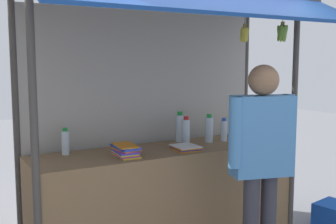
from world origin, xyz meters
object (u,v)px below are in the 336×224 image
Objects in this scene: magazine_stack_far_left at (186,148)px; water_bottle_center at (180,128)px; banana_bunch_inner_right at (245,34)px; plastic_crate at (336,216)px; water_bottle_mid_right at (224,130)px; banana_bunch_rightmost at (282,33)px; magazine_stack_front_left at (125,150)px; water_bottle_back_left at (209,129)px; water_bottle_far_right at (65,142)px; water_bottle_right at (186,131)px; vendor_person at (262,149)px.

water_bottle_center is at bearing 67.21° from magazine_stack_far_left.
banana_bunch_inner_right is 0.80× the size of plastic_crate.
water_bottle_mid_right is at bearing -24.68° from water_bottle_center.
banana_bunch_rightmost is at bearing -43.02° from water_bottle_center.
water_bottle_back_left is at bearing 9.43° from magazine_stack_front_left.
water_bottle_center is 1.17m from banana_bunch_inner_right.
water_bottle_far_right is at bearing 174.21° from water_bottle_mid_right.
plastic_crate is (1.05, -0.60, -0.92)m from water_bottle_mid_right.
water_bottle_right is 0.76× the size of plastic_crate.
water_bottle_mid_right is 0.77× the size of water_bottle_center.
water_bottle_right is at bearing 173.19° from water_bottle_mid_right.
water_bottle_far_right is (-1.62, 0.16, -0.00)m from water_bottle_mid_right.
magazine_stack_far_left reaches higher than plastic_crate.
water_bottle_back_left is at bearing 133.27° from banana_bunch_rightmost.
magazine_stack_far_left is (-0.14, -0.23, -0.11)m from water_bottle_right.
water_bottle_mid_right is 1.63m from water_bottle_far_right.
water_bottle_mid_right is 0.86× the size of water_bottle_right.
water_bottle_mid_right is 0.43m from water_bottle_right.
magazine_stack_far_left is at bearing -153.69° from water_bottle_back_left.
water_bottle_mid_right is 0.82× the size of banana_bunch_inner_right.
banana_bunch_rightmost is (0.88, -0.31, 1.07)m from magazine_stack_far_left.
magazine_stack_far_left is at bearing -52.92° from vendor_person.
water_bottle_back_left is (0.25, -0.17, -0.01)m from water_bottle_center.
vendor_person reaches higher than water_bottle_right.
banana_bunch_rightmost is at bearing -0.13° from banana_bunch_inner_right.
plastic_crate is at bearing -151.69° from vendor_person.
vendor_person is 1.65m from plastic_crate.
banana_bunch_rightmost is 2.05m from plastic_crate.
water_bottle_back_left is 0.90× the size of magazine_stack_front_left.
banana_bunch_inner_right is 2.23m from plastic_crate.
banana_bunch_rightmost is at bearing -18.60° from water_bottle_far_right.
plastic_crate is at bearing -16.06° from water_bottle_far_right.
water_bottle_center is 1.92m from plastic_crate.
magazine_stack_far_left is (-0.40, -0.20, -0.12)m from water_bottle_back_left.
water_bottle_center is 0.18× the size of vendor_person.
water_bottle_center reaches higher than water_bottle_right.
banana_bunch_inner_right is at bearing -35.90° from magazine_stack_far_left.
banana_bunch_inner_right reaches higher than vendor_person.
water_bottle_far_right is at bearing -178.65° from water_bottle_center.
banana_bunch_rightmost is (0.72, -0.68, 0.95)m from water_bottle_center.
banana_bunch_inner_right is 0.17× the size of vendor_person.
vendor_person is (-0.14, -0.42, -0.96)m from banana_bunch_inner_right.
banana_bunch_inner_right is at bearing -18.23° from magazine_stack_front_left.
water_bottle_center is 0.84m from magazine_stack_front_left.
banana_bunch_rightmost is 0.46m from banana_bunch_inner_right.
water_bottle_back_left is at bearing 92.09° from banana_bunch_inner_right.
water_bottle_right is at bearing -5.42° from water_bottle_far_right.
water_bottle_far_right is at bearing 161.40° from banana_bunch_rightmost.
water_bottle_right is 0.14m from water_bottle_center.
magazine_stack_front_left is 1.14× the size of banana_bunch_rightmost.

